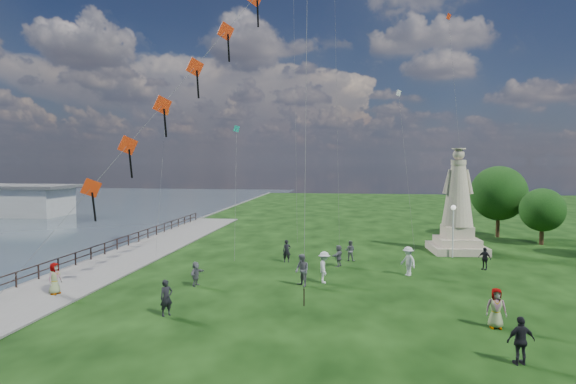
# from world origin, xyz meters

# --- Properties ---
(waterfront) EXTENTS (200.00, 200.00, 1.51)m
(waterfront) POSITION_xyz_m (-15.24, 8.99, -0.06)
(waterfront) COLOR #35424F
(waterfront) RESTS_ON ground
(statue) EXTENTS (4.46, 4.46, 8.43)m
(statue) POSITION_xyz_m (11.33, 19.23, 3.19)
(statue) COLOR tan
(statue) RESTS_ON ground
(lamppost) EXTENTS (0.37, 0.37, 4.04)m
(lamppost) POSITION_xyz_m (10.54, 16.86, 2.91)
(lamppost) COLOR silver
(lamppost) RESTS_ON ground
(tree_row) EXTENTS (9.92, 14.04, 6.93)m
(tree_row) POSITION_xyz_m (18.65, 24.93, 3.77)
(tree_row) COLOR #382314
(tree_row) RESTS_ON ground
(person_0) EXTENTS (0.74, 0.75, 1.74)m
(person_0) POSITION_xyz_m (-5.85, 0.58, 0.87)
(person_0) COLOR black
(person_0) RESTS_ON ground
(person_1) EXTENTS (1.02, 1.09, 1.91)m
(person_1) POSITION_xyz_m (-0.01, 6.83, 0.96)
(person_1) COLOR #595960
(person_1) RESTS_ON ground
(person_2) EXTENTS (0.76, 1.30, 1.92)m
(person_2) POSITION_xyz_m (1.24, 7.82, 0.96)
(person_2) COLOR silver
(person_2) RESTS_ON ground
(person_3) EXTENTS (1.13, 0.75, 1.77)m
(person_3) POSITION_xyz_m (9.00, -3.00, 0.89)
(person_3) COLOR black
(person_3) RESTS_ON ground
(person_4) EXTENTS (0.91, 0.59, 1.78)m
(person_4) POSITION_xyz_m (9.24, 0.90, 0.89)
(person_4) COLOR #595960
(person_4) RESTS_ON ground
(person_5) EXTENTS (0.84, 1.44, 1.45)m
(person_5) POSITION_xyz_m (-6.25, 6.12, 0.73)
(person_5) COLOR #595960
(person_5) RESTS_ON ground
(person_6) EXTENTS (0.69, 0.56, 1.65)m
(person_6) POSITION_xyz_m (-1.83, 13.47, 0.82)
(person_6) COLOR black
(person_6) RESTS_ON ground
(person_7) EXTENTS (0.82, 0.61, 1.52)m
(person_7) POSITION_xyz_m (2.75, 14.57, 0.76)
(person_7) COLOR #595960
(person_7) RESTS_ON ground
(person_8) EXTENTS (1.24, 1.35, 1.88)m
(person_8) POSITION_xyz_m (6.50, 10.42, 0.94)
(person_8) COLOR silver
(person_8) RESTS_ON ground
(person_9) EXTENTS (0.97, 0.95, 1.54)m
(person_9) POSITION_xyz_m (11.85, 12.85, 0.77)
(person_9) COLOR black
(person_9) RESTS_ON ground
(person_10) EXTENTS (0.68, 0.94, 1.74)m
(person_10) POSITION_xyz_m (-13.23, 3.02, 0.87)
(person_10) COLOR #595960
(person_10) RESTS_ON ground
(person_11) EXTENTS (1.10, 1.52, 1.51)m
(person_11) POSITION_xyz_m (1.97, 12.58, 0.75)
(person_11) COLOR #595960
(person_11) RESTS_ON ground
(red_kite_train) EXTENTS (12.64, 9.35, 19.50)m
(red_kite_train) POSITION_xyz_m (-5.84, 4.63, 12.14)
(red_kite_train) COLOR black
(red_kite_train) RESTS_ON ground
(small_kites) EXTENTS (25.63, 13.67, 33.47)m
(small_kites) POSITION_xyz_m (0.05, 22.43, 15.51)
(small_kites) COLOR teal
(small_kites) RESTS_ON ground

